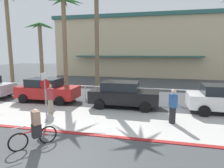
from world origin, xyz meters
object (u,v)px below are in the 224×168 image
Objects in this scene: car_red_1 at (47,90)px; pedestrian_0 at (173,108)px; car_black_2 at (123,94)px; palm_tree_0 at (8,19)px; pedestrian_1 at (50,100)px; stop_sign_bike_lane at (45,90)px; palm_tree_2 at (64,22)px; palm_tree_3 at (97,16)px; palm_tree_1 at (40,37)px; cyclist_red_0 at (35,129)px.

pedestrian_0 reaches higher than car_red_1.
car_black_2 is at bearing -2.46° from car_red_1.
pedestrian_1 is at bearing -39.49° from palm_tree_0.
stop_sign_bike_lane is 1.48× the size of pedestrian_1.
palm_tree_2 is at bearing 149.42° from car_black_2.
palm_tree_3 is (0.41, 7.53, 4.90)m from stop_sign_bike_lane.
palm_tree_1 is at bearing 124.96° from pedestrian_1.
cyclist_red_0 is (0.64, -10.03, -5.88)m from palm_tree_3.
palm_tree_2 is at bearing 109.19° from cyclist_red_0.
pedestrian_1 is at bearing -55.04° from palm_tree_1.
pedestrian_1 is at bearing 112.75° from cyclist_red_0.
palm_tree_0 is 14.17m from car_black_2.
palm_tree_2 reaches higher than cyclist_red_0.
car_red_1 is at bearing 120.67° from stop_sign_bike_lane.
palm_tree_1 is at bearing 152.14° from palm_tree_2.
cyclist_red_0 is at bearing -67.23° from stop_sign_bike_lane.
palm_tree_3 is 2.02× the size of car_black_2.
palm_tree_0 is at bearing 132.68° from cyclist_red_0.
palm_tree_3 is 5.01× the size of pedestrian_0.
palm_tree_3 reaches higher than car_red_1.
car_red_1 is at bearing 117.69° from cyclist_red_0.
pedestrian_0 is (12.07, -7.54, -4.20)m from palm_tree_1.
palm_tree_1 is at bearing 168.57° from palm_tree_3.
palm_tree_2 is 8.31m from car_black_2.
stop_sign_bike_lane is 8.99m from palm_tree_3.
palm_tree_1 is 9.96m from pedestrian_1.
stop_sign_bike_lane reaches higher than pedestrian_1.
pedestrian_0 is (5.91, -6.29, -5.75)m from palm_tree_3.
palm_tree_0 is at bearing -167.13° from palm_tree_1.
car_black_2 is at bearing 46.72° from stop_sign_bike_lane.
stop_sign_bike_lane is 0.58× the size of car_black_2.
cyclist_red_0 is (1.05, -2.50, -0.98)m from stop_sign_bike_lane.
pedestrian_0 is at bearing -38.82° from car_black_2.
stop_sign_bike_lane is at bearing -42.87° from palm_tree_0.
palm_tree_2 is 7.78m from pedestrian_1.
pedestrian_1 is (-0.99, -6.15, -5.77)m from palm_tree_3.
car_red_1 reaches higher than cyclist_red_0.
palm_tree_2 reaches higher than car_red_1.
palm_tree_0 is 3.48m from palm_tree_1.
car_red_1 is 2.54× the size of pedestrian_1.
palm_tree_0 is 1.13× the size of palm_tree_2.
stop_sign_bike_lane is 0.32× the size of palm_tree_2.
car_red_1 is at bearing 163.17° from pedestrian_0.
stop_sign_bike_lane is 1.71× the size of cyclist_red_0.
pedestrian_1 is (1.70, -2.45, -0.07)m from car_red_1.
car_red_1 is (-2.69, -3.69, -5.70)m from palm_tree_3.
palm_tree_1 is at bearing 12.87° from palm_tree_0.
palm_tree_0 is 17.54m from pedestrian_0.
cyclist_red_0 is at bearing -86.35° from palm_tree_3.
palm_tree_3 reaches higher than car_black_2.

